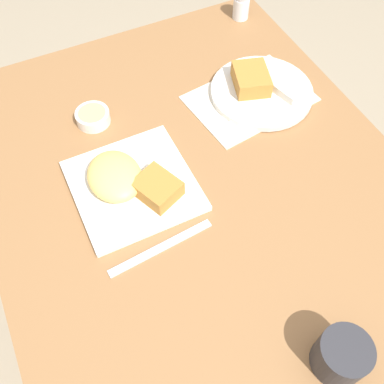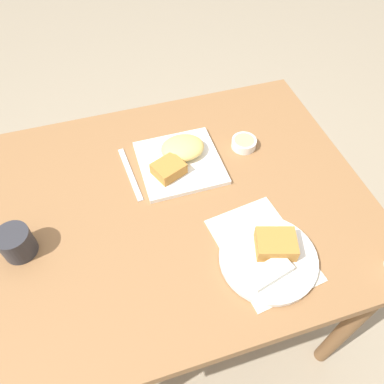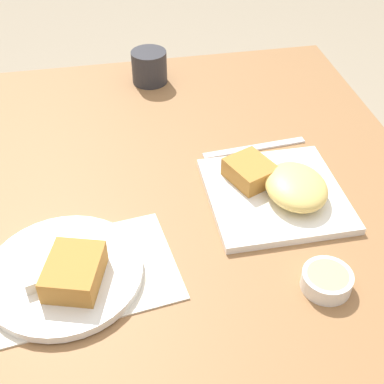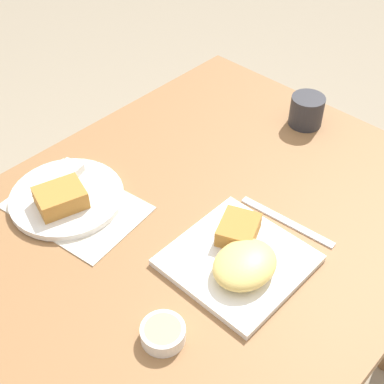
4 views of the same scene
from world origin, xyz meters
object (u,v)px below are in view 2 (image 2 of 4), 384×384
at_px(plate_oval_far, 270,256).
at_px(butter_knife, 130,174).
at_px(plate_square_near, 179,158).
at_px(sauce_ramekin, 244,143).
at_px(coffee_mug, 16,243).

xyz_separation_m(plate_oval_far, butter_knife, (0.27, -0.38, -0.02)).
distance_m(plate_square_near, plate_oval_far, 0.40).
distance_m(plate_square_near, sauce_ramekin, 0.21).
xyz_separation_m(plate_oval_far, coffee_mug, (0.58, -0.21, 0.02)).
bearing_deg(plate_oval_far, sauce_ramekin, -102.89).
bearing_deg(plate_square_near, butter_knife, 0.52).
height_order(sauce_ramekin, coffee_mug, coffee_mug).
distance_m(sauce_ramekin, coffee_mug, 0.69).
bearing_deg(coffee_mug, butter_knife, -151.22).
distance_m(plate_square_near, butter_knife, 0.15).
distance_m(plate_oval_far, sauce_ramekin, 0.39).
height_order(plate_square_near, coffee_mug, coffee_mug).
bearing_deg(plate_oval_far, butter_knife, -54.11).
relative_size(plate_square_near, butter_knife, 1.11).
height_order(sauce_ramekin, butter_knife, sauce_ramekin).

